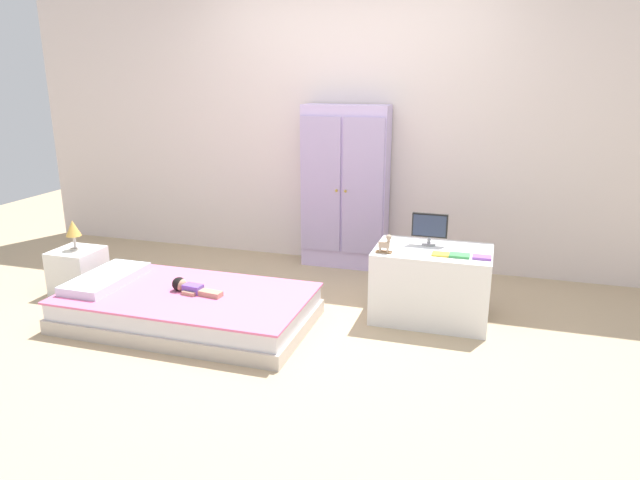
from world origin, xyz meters
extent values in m
cube|color=tan|center=(0.00, 0.00, -0.01)|extent=(10.00, 10.00, 0.02)
cube|color=silver|center=(0.00, 1.57, 1.35)|extent=(6.40, 0.05, 2.70)
cube|color=beige|center=(-0.73, -0.14, 0.05)|extent=(1.71, 0.92, 0.10)
cube|color=silver|center=(-0.73, -0.14, 0.16)|extent=(1.67, 0.88, 0.12)
cube|color=pink|center=(-0.73, -0.14, 0.22)|extent=(1.70, 0.91, 0.02)
cube|color=silver|center=(-1.38, -0.14, 0.26)|extent=(0.32, 0.66, 0.06)
cube|color=#6B4CB2|center=(-0.68, -0.14, 0.26)|extent=(0.14, 0.10, 0.06)
cube|color=tan|center=(-0.53, -0.14, 0.25)|extent=(0.16, 0.06, 0.04)
cube|color=tan|center=(-0.54, -0.17, 0.25)|extent=(0.16, 0.06, 0.04)
cube|color=tan|center=(-0.67, -0.08, 0.24)|extent=(0.10, 0.04, 0.03)
cube|color=tan|center=(-0.69, -0.19, 0.24)|extent=(0.10, 0.04, 0.03)
sphere|color=tan|center=(-0.79, -0.12, 0.28)|extent=(0.09, 0.09, 0.09)
sphere|color=black|center=(-0.80, -0.12, 0.28)|extent=(0.10, 0.10, 0.10)
cube|color=white|center=(-1.86, 0.13, 0.18)|extent=(0.34, 0.34, 0.36)
cylinder|color=#B7B2AD|center=(-1.86, 0.13, 0.36)|extent=(0.09, 0.09, 0.01)
cylinder|color=#B7B2AD|center=(-1.86, 0.13, 0.42)|extent=(0.02, 0.02, 0.10)
cone|color=#E5B24C|center=(-1.86, 0.13, 0.53)|extent=(0.12, 0.12, 0.12)
cube|color=silver|center=(-0.01, 1.41, 0.72)|extent=(0.75, 0.24, 1.43)
cube|color=#AF9DC9|center=(-0.19, 1.28, 0.75)|extent=(0.35, 0.02, 1.18)
cube|color=#AF9DC9|center=(0.18, 1.28, 0.75)|extent=(0.35, 0.02, 1.18)
sphere|color=gold|center=(-0.05, 1.26, 0.72)|extent=(0.02, 0.02, 0.02)
sphere|color=gold|center=(0.03, 1.26, 0.72)|extent=(0.02, 0.02, 0.02)
cube|color=white|center=(0.88, 0.45, 0.26)|extent=(0.80, 0.54, 0.51)
cylinder|color=#99999E|center=(0.84, 0.55, 0.52)|extent=(0.10, 0.10, 0.01)
cylinder|color=#99999E|center=(0.84, 0.55, 0.55)|extent=(0.02, 0.02, 0.05)
cube|color=black|center=(0.84, 0.55, 0.66)|extent=(0.25, 0.02, 0.17)
cube|color=#28334C|center=(0.84, 0.53, 0.66)|extent=(0.23, 0.01, 0.15)
cube|color=#8E6642|center=(0.57, 0.29, 0.52)|extent=(0.11, 0.01, 0.01)
cube|color=#8E6642|center=(0.57, 0.26, 0.52)|extent=(0.11, 0.01, 0.01)
cube|color=tan|center=(0.57, 0.27, 0.57)|extent=(0.07, 0.03, 0.04)
cylinder|color=tan|center=(0.59, 0.28, 0.54)|extent=(0.01, 0.01, 0.03)
cylinder|color=tan|center=(0.59, 0.26, 0.54)|extent=(0.01, 0.01, 0.03)
cylinder|color=tan|center=(0.54, 0.28, 0.54)|extent=(0.01, 0.01, 0.03)
cylinder|color=tan|center=(0.54, 0.26, 0.54)|extent=(0.01, 0.01, 0.03)
cylinder|color=tan|center=(0.60, 0.27, 0.60)|extent=(0.02, 0.02, 0.02)
sphere|color=tan|center=(0.60, 0.27, 0.63)|extent=(0.04, 0.04, 0.04)
cube|color=gold|center=(0.94, 0.33, 0.52)|extent=(0.11, 0.10, 0.01)
cube|color=#429E51|center=(1.07, 0.33, 0.52)|extent=(0.13, 0.09, 0.02)
cube|color=#8E51B2|center=(1.21, 0.33, 0.52)|extent=(0.12, 0.08, 0.02)
camera|label=1|loc=(1.24, -3.41, 1.69)|focal=32.13mm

